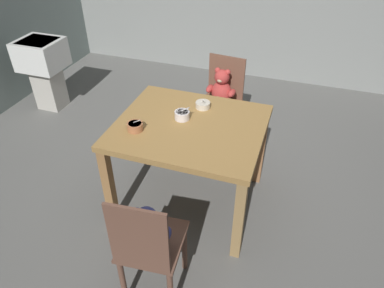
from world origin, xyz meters
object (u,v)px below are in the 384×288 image
teddy_chair_near_front (149,239)px  sink_basin (44,65)px  teddy_chair_far_center (221,95)px  porridge_bowl_white_center (182,115)px  porridge_bowl_terracotta_near_left (135,126)px  dining_table (190,137)px  porridge_bowl_cream_far_center (203,105)px

teddy_chair_near_front → sink_basin: size_ratio=1.14×
teddy_chair_far_center → sink_basin: teddy_chair_far_center is taller
teddy_chair_near_front → porridge_bowl_white_center: 0.98m
porridge_bowl_white_center → teddy_chair_far_center: bearing=83.8°
teddy_chair_near_front → sink_basin: teddy_chair_near_front is taller
teddy_chair_near_front → porridge_bowl_terracotta_near_left: 0.84m
dining_table → porridge_bowl_white_center: size_ratio=9.02×
teddy_chair_near_front → sink_basin: 2.79m
teddy_chair_near_front → porridge_bowl_cream_far_center: size_ratio=7.71×
teddy_chair_far_center → porridge_bowl_cream_far_center: (0.01, -0.62, 0.24)m
porridge_bowl_cream_far_center → sink_basin: (-2.07, 0.69, -0.25)m
teddy_chair_far_center → teddy_chair_near_front: (0.04, -1.76, -0.01)m
porridge_bowl_terracotta_near_left → dining_table: bearing=28.8°
teddy_chair_far_center → dining_table: bearing=5.1°
dining_table → teddy_chair_far_center: size_ratio=1.22×
porridge_bowl_cream_far_center → porridge_bowl_terracotta_near_left: (-0.36, -0.45, 0.00)m
dining_table → porridge_bowl_terracotta_near_left: (-0.34, -0.19, 0.14)m
teddy_chair_far_center → sink_basin: size_ratio=1.09×
porridge_bowl_terracotta_near_left → sink_basin: porridge_bowl_terracotta_near_left is taller
teddy_chair_far_center → sink_basin: bearing=-86.3°
teddy_chair_near_front → porridge_bowl_terracotta_near_left: bearing=24.6°
dining_table → teddy_chair_near_front: size_ratio=1.17×
sink_basin → porridge_bowl_cream_far_center: bearing=-18.5°
teddy_chair_near_front → porridge_bowl_cream_far_center: teddy_chair_near_front is taller
porridge_bowl_white_center → sink_basin: size_ratio=0.15×
dining_table → porridge_bowl_terracotta_near_left: 0.42m
sink_basin → teddy_chair_far_center: bearing=-2.0°
dining_table → sink_basin: 2.26m
dining_table → porridge_bowl_cream_far_center: porridge_bowl_cream_far_center is taller
porridge_bowl_cream_far_center → dining_table: bearing=-94.0°
dining_table → porridge_bowl_white_center: porridge_bowl_white_center is taller
porridge_bowl_terracotta_near_left → sink_basin: 2.07m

